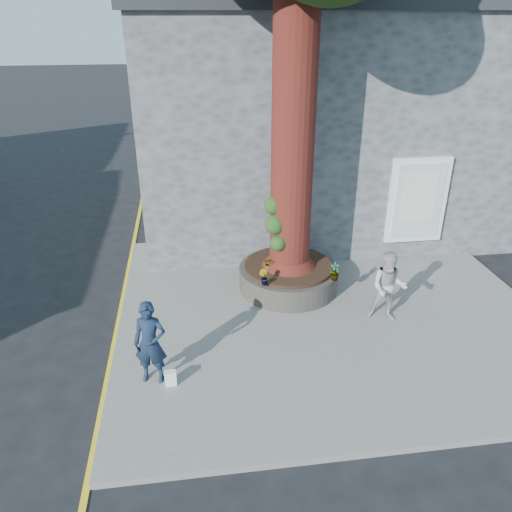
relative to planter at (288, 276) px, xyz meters
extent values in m
plane|color=black|center=(-0.80, -2.00, -0.41)|extent=(120.00, 120.00, 0.00)
cube|color=slate|center=(0.70, -1.00, -0.35)|extent=(9.00, 8.00, 0.12)
cube|color=yellow|center=(-3.85, -1.00, -0.41)|extent=(0.10, 30.00, 0.01)
cube|color=#4C4E51|center=(1.70, 5.20, 2.59)|extent=(10.00, 8.00, 6.00)
cube|color=black|center=(1.70, 5.20, 5.74)|extent=(10.30, 8.30, 0.30)
cube|color=white|center=(3.50, 1.14, 1.29)|extent=(1.50, 0.12, 2.20)
cube|color=silver|center=(3.50, 1.08, 1.29)|extent=(1.25, 0.04, 1.95)
cube|color=silver|center=(3.50, 1.06, 1.39)|extent=(0.90, 0.02, 1.30)
cylinder|color=black|center=(0.00, 0.00, -0.03)|extent=(2.30, 2.30, 0.52)
cylinder|color=black|center=(0.00, 0.00, 0.27)|extent=(2.04, 2.04, 0.08)
cylinder|color=#441511|center=(0.00, 0.00, 4.06)|extent=(0.90, 0.90, 7.50)
cone|color=#441511|center=(0.00, 0.00, 0.66)|extent=(1.24, 1.24, 0.70)
sphere|color=#1C3D14|center=(-0.38, -0.20, 1.41)|extent=(0.44, 0.44, 0.44)
sphere|color=#1C3D14|center=(-0.32, -0.30, 1.01)|extent=(0.36, 0.36, 0.36)
sphere|color=#1C3D14|center=(-0.40, -0.08, 1.81)|extent=(0.40, 0.40, 0.40)
imported|color=#142137|center=(-2.99, -2.89, 0.49)|extent=(0.63, 0.48, 1.56)
imported|color=#AEAAA7|center=(1.77, -1.60, 0.47)|extent=(0.90, 0.81, 1.53)
cube|color=white|center=(-2.70, -3.08, -0.15)|extent=(0.21, 0.13, 0.28)
imported|color=gray|center=(0.85, -0.85, 0.51)|extent=(0.23, 0.17, 0.41)
imported|color=gray|center=(-0.72, -0.85, 0.48)|extent=(0.27, 0.27, 0.35)
imported|color=gray|center=(0.84, -0.85, 0.48)|extent=(0.22, 0.22, 0.34)
imported|color=gray|center=(-0.49, -0.18, 0.46)|extent=(0.36, 0.36, 0.30)
camera|label=1|loc=(-2.17, -10.05, 5.58)|focal=35.00mm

